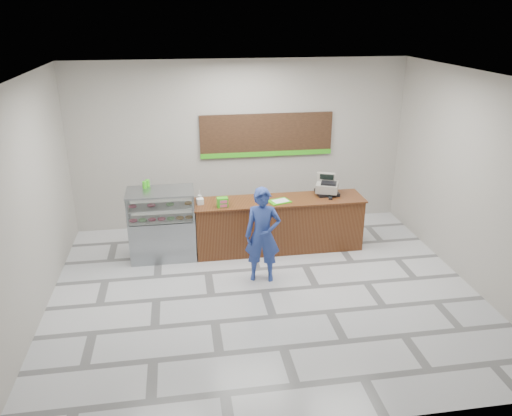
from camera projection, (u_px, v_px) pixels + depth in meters
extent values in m
plane|color=silver|center=(264.00, 291.00, 8.35)|extent=(7.00, 7.00, 0.00)
plane|color=#B1ACA3|center=(240.00, 145.00, 10.46)|extent=(7.00, 0.00, 7.00)
plane|color=silver|center=(266.00, 77.00, 7.06)|extent=(7.00, 7.00, 0.00)
cube|color=brown|center=(279.00, 225.00, 9.67)|extent=(3.20, 0.70, 1.00)
cube|color=brown|center=(279.00, 200.00, 9.48)|extent=(3.26, 0.76, 0.03)
cube|color=gray|center=(163.00, 237.00, 9.39)|extent=(1.20, 0.70, 0.80)
cube|color=white|center=(161.00, 205.00, 9.15)|extent=(1.20, 0.70, 0.50)
cube|color=gray|center=(160.00, 192.00, 9.05)|extent=(1.22, 0.72, 0.03)
cube|color=silver|center=(162.00, 217.00, 9.23)|extent=(1.14, 0.64, 0.02)
cube|color=silver|center=(161.00, 205.00, 9.14)|extent=(1.14, 0.64, 0.02)
torus|color=#E65C7E|center=(134.00, 219.00, 9.06)|extent=(0.15, 0.15, 0.05)
torus|color=#89D37C|center=(143.00, 218.00, 9.08)|extent=(0.15, 0.15, 0.05)
torus|color=#E65C7E|center=(152.00, 218.00, 9.10)|extent=(0.15, 0.15, 0.05)
torus|color=#E65C7E|center=(161.00, 217.00, 9.13)|extent=(0.15, 0.15, 0.05)
torus|color=#89D37C|center=(171.00, 217.00, 9.15)|extent=(0.15, 0.15, 0.05)
torus|color=#9F6F33|center=(180.00, 216.00, 9.18)|extent=(0.15, 0.15, 0.05)
torus|color=#9F6F33|center=(189.00, 215.00, 9.20)|extent=(0.15, 0.15, 0.05)
torus|color=#E65C7E|center=(133.00, 203.00, 9.10)|extent=(0.15, 0.15, 0.05)
torus|color=#E65C7E|center=(151.00, 202.00, 9.15)|extent=(0.15, 0.15, 0.05)
torus|color=#89D37C|center=(170.00, 201.00, 9.20)|extent=(0.15, 0.15, 0.05)
torus|color=#9F6F33|center=(188.00, 200.00, 9.25)|extent=(0.15, 0.15, 0.05)
cube|color=black|center=(267.00, 135.00, 10.43)|extent=(2.80, 0.05, 0.90)
cube|color=green|center=(267.00, 154.00, 10.55)|extent=(2.80, 0.02, 0.10)
cube|color=black|center=(327.00, 192.00, 9.75)|extent=(0.41, 0.41, 0.06)
cube|color=gray|center=(327.00, 187.00, 9.71)|extent=(0.54, 0.56, 0.17)
cube|color=black|center=(329.00, 183.00, 9.60)|extent=(0.34, 0.30, 0.04)
cube|color=gray|center=(326.00, 177.00, 9.76)|extent=(0.36, 0.23, 0.17)
cube|color=black|center=(327.00, 177.00, 9.70)|extent=(0.25, 0.11, 0.10)
cube|color=black|center=(330.00, 198.00, 9.51)|extent=(0.11, 0.16, 0.04)
cube|color=#3ABD14|center=(279.00, 201.00, 9.36)|extent=(0.46, 0.39, 0.02)
cube|color=white|center=(280.00, 201.00, 9.35)|extent=(0.33, 0.28, 0.00)
cube|color=white|center=(200.00, 201.00, 9.24)|extent=(0.14, 0.14, 0.11)
cylinder|color=silver|center=(200.00, 198.00, 9.39)|extent=(0.08, 0.08, 0.11)
cube|color=green|center=(222.00, 202.00, 9.10)|extent=(0.21, 0.15, 0.18)
cylinder|color=#E65C7E|center=(282.00, 199.00, 9.48)|extent=(0.16, 0.16, 0.00)
cylinder|color=green|center=(145.00, 185.00, 9.16)|extent=(0.08, 0.08, 0.13)
cylinder|color=green|center=(148.00, 183.00, 9.24)|extent=(0.08, 0.08, 0.13)
imported|color=#293F8F|center=(263.00, 235.00, 8.44)|extent=(0.68, 0.52, 1.67)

